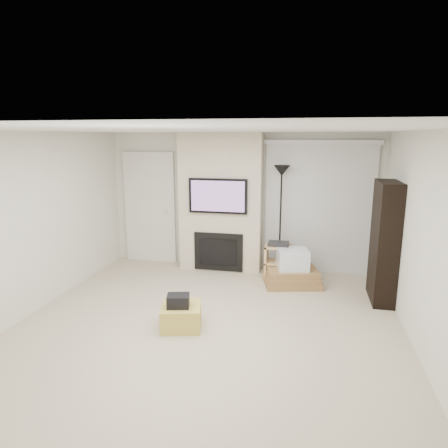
% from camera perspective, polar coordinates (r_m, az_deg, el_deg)
% --- Properties ---
extents(floor, '(5.00, 5.50, 0.00)m').
position_cam_1_polar(floor, '(5.23, -2.87, -15.23)').
color(floor, '#BDAD92').
rests_on(floor, ground).
extents(ceiling, '(5.00, 5.50, 0.00)m').
position_cam_1_polar(ceiling, '(4.64, -3.21, 13.29)').
color(ceiling, white).
rests_on(ceiling, wall_back).
extents(wall_back, '(5.00, 0.00, 2.50)m').
position_cam_1_polar(wall_back, '(7.42, 2.53, 3.27)').
color(wall_back, silver).
rests_on(wall_back, ground).
extents(wall_front, '(5.00, 0.00, 2.50)m').
position_cam_1_polar(wall_front, '(2.42, -21.17, -17.60)').
color(wall_front, silver).
rests_on(wall_front, ground).
extents(wall_left, '(0.00, 5.50, 2.50)m').
position_cam_1_polar(wall_left, '(5.94, -27.01, -0.40)').
color(wall_left, silver).
rests_on(wall_left, ground).
extents(wall_right, '(0.00, 5.50, 2.50)m').
position_cam_1_polar(wall_right, '(4.80, 27.21, -3.19)').
color(wall_right, silver).
rests_on(wall_right, ground).
extents(hvac_vent, '(0.35, 0.18, 0.01)m').
position_cam_1_polar(hvac_vent, '(5.34, 3.38, 13.14)').
color(hvac_vent, silver).
rests_on(hvac_vent, ceiling).
extents(ottoman, '(0.61, 0.61, 0.30)m').
position_cam_1_polar(ottoman, '(5.33, -6.13, -12.96)').
color(ottoman, gold).
rests_on(ottoman, floor).
extents(black_bag, '(0.32, 0.28, 0.16)m').
position_cam_1_polar(black_bag, '(5.20, -6.56, -10.85)').
color(black_bag, black).
rests_on(black_bag, ottoman).
extents(fireplace_wall, '(1.50, 0.47, 2.50)m').
position_cam_1_polar(fireplace_wall, '(7.29, -0.47, 3.00)').
color(fireplace_wall, beige).
rests_on(fireplace_wall, floor).
extents(entry_door, '(1.02, 0.11, 2.14)m').
position_cam_1_polar(entry_door, '(7.92, -10.49, 2.21)').
color(entry_door, silver).
rests_on(entry_door, floor).
extents(vertical_blinds, '(1.98, 0.10, 2.37)m').
position_cam_1_polar(vertical_blinds, '(7.27, 13.42, 2.93)').
color(vertical_blinds, silver).
rests_on(vertical_blinds, floor).
extents(floor_lamp, '(0.29, 0.29, 1.94)m').
position_cam_1_polar(floor_lamp, '(7.05, 8.19, 4.96)').
color(floor_lamp, black).
rests_on(floor_lamp, floor).
extents(av_stand, '(0.45, 0.38, 0.66)m').
position_cam_1_polar(av_stand, '(6.98, 7.73, -5.06)').
color(av_stand, tan).
rests_on(av_stand, floor).
extents(box_stack, '(1.04, 0.87, 0.60)m').
position_cam_1_polar(box_stack, '(6.79, 9.68, -6.65)').
color(box_stack, olive).
rests_on(box_stack, floor).
extents(bookshelf, '(0.30, 0.80, 1.80)m').
position_cam_1_polar(bookshelf, '(6.35, 21.92, -2.42)').
color(bookshelf, black).
rests_on(bookshelf, floor).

